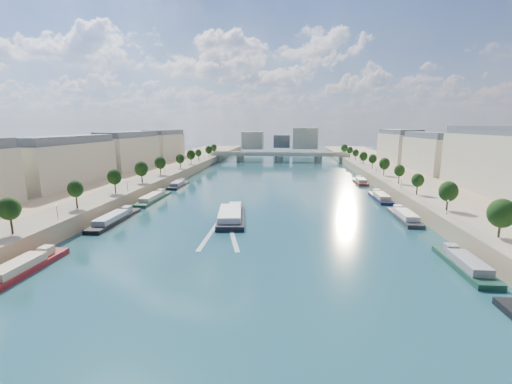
# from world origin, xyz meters

# --- Properties ---
(ground) EXTENTS (700.00, 700.00, 0.00)m
(ground) POSITION_xyz_m (0.00, 100.00, 0.00)
(ground) COLOR #0B2D34
(ground) RESTS_ON ground
(quay_left) EXTENTS (44.00, 520.00, 5.00)m
(quay_left) POSITION_xyz_m (-72.00, 100.00, 2.50)
(quay_left) COLOR #9E8460
(quay_left) RESTS_ON ground
(quay_right) EXTENTS (44.00, 520.00, 5.00)m
(quay_right) POSITION_xyz_m (72.00, 100.00, 2.50)
(quay_right) COLOR #9E8460
(quay_right) RESTS_ON ground
(pave_left) EXTENTS (14.00, 520.00, 0.10)m
(pave_left) POSITION_xyz_m (-57.00, 100.00, 5.05)
(pave_left) COLOR gray
(pave_left) RESTS_ON quay_left
(pave_right) EXTENTS (14.00, 520.00, 0.10)m
(pave_right) POSITION_xyz_m (57.00, 100.00, 5.05)
(pave_right) COLOR gray
(pave_right) RESTS_ON quay_right
(trees_left) EXTENTS (4.80, 268.80, 8.26)m
(trees_left) POSITION_xyz_m (-55.00, 102.00, 10.48)
(trees_left) COLOR #382B1E
(trees_left) RESTS_ON ground
(trees_right) EXTENTS (4.80, 268.80, 8.26)m
(trees_right) POSITION_xyz_m (55.00, 110.00, 10.48)
(trees_right) COLOR #382B1E
(trees_right) RESTS_ON ground
(lamps_left) EXTENTS (0.36, 200.36, 4.28)m
(lamps_left) POSITION_xyz_m (-52.50, 90.00, 7.78)
(lamps_left) COLOR black
(lamps_left) RESTS_ON ground
(lamps_right) EXTENTS (0.36, 200.36, 4.28)m
(lamps_right) POSITION_xyz_m (52.50, 105.00, 7.78)
(lamps_right) COLOR black
(lamps_right) RESTS_ON ground
(buildings_left) EXTENTS (16.00, 226.00, 23.20)m
(buildings_left) POSITION_xyz_m (-85.00, 112.00, 16.45)
(buildings_left) COLOR #BBB290
(buildings_left) RESTS_ON ground
(buildings_right) EXTENTS (16.00, 226.00, 23.20)m
(buildings_right) POSITION_xyz_m (85.00, 112.00, 16.45)
(buildings_right) COLOR #BBB290
(buildings_right) RESTS_ON ground
(skyline) EXTENTS (79.00, 42.00, 22.00)m
(skyline) POSITION_xyz_m (3.19, 319.52, 14.66)
(skyline) COLOR #BBB290
(skyline) RESTS_ON ground
(bridge) EXTENTS (112.00, 12.00, 8.15)m
(bridge) POSITION_xyz_m (0.00, 229.55, 5.08)
(bridge) COLOR #C1B79E
(bridge) RESTS_ON ground
(tour_barge) EXTENTS (12.01, 29.64, 3.91)m
(tour_barge) POSITION_xyz_m (-9.93, 53.00, 1.11)
(tour_barge) COLOR black
(tour_barge) RESTS_ON ground
(wake) EXTENTS (11.04, 26.01, 0.04)m
(wake) POSITION_xyz_m (-9.93, 36.42, 0.02)
(wake) COLOR silver
(wake) RESTS_ON ground
(moored_barges_left) EXTENTS (5.00, 147.26, 3.60)m
(moored_barges_left) POSITION_xyz_m (-45.50, 45.00, 0.84)
(moored_barges_left) COLOR #1A1938
(moored_barges_left) RESTS_ON ground
(moored_barges_right) EXTENTS (5.00, 158.46, 3.60)m
(moored_barges_right) POSITION_xyz_m (45.50, 51.91, 0.84)
(moored_barges_right) COLOR black
(moored_barges_right) RESTS_ON ground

